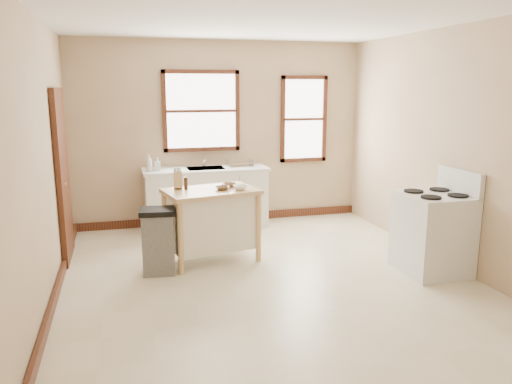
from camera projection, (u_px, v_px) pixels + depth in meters
floor at (266, 277)px, 5.64m from camera, size 5.00×5.00×0.00m
ceiling at (267, 17)px, 5.06m from camera, size 5.00×5.00×0.00m
wall_back at (221, 134)px, 7.71m from camera, size 4.50×0.04×2.80m
wall_left at (41, 162)px, 4.77m from camera, size 0.04×5.00×2.80m
wall_right at (448, 148)px, 5.93m from camera, size 0.04×5.00×2.80m
window_main at (201, 111)px, 7.54m from camera, size 1.17×0.06×1.22m
window_side at (304, 119)px, 8.00m from camera, size 0.77×0.06×1.37m
door_left at (63, 175)px, 6.08m from camera, size 0.06×0.90×2.10m
baseboard_back at (223, 218)px, 7.96m from camera, size 4.50×0.04×0.12m
baseboard_left at (56, 293)px, 5.06m from camera, size 0.04×5.00×0.12m
sink_counter at (206, 198)px, 7.54m from camera, size 1.86×0.62×0.92m
faucet at (204, 159)px, 7.60m from camera, size 0.03×0.03×0.22m
soap_bottle_a at (149, 163)px, 7.13m from camera, size 0.10×0.10×0.24m
soap_bottle_b at (157, 164)px, 7.20m from camera, size 0.09×0.09×0.19m
dish_rack at (240, 163)px, 7.57m from camera, size 0.48×0.43×0.10m
kitchen_island at (212, 225)px, 6.12m from camera, size 1.21×0.90×0.89m
knife_block at (178, 181)px, 6.04m from camera, size 0.11×0.11×0.20m
pepper_grinder at (186, 183)px, 6.01m from camera, size 0.04×0.04×0.15m
bowl_a at (222, 188)px, 6.00m from camera, size 0.18×0.18×0.04m
bowl_b at (229, 185)px, 6.19m from camera, size 0.24×0.24×0.04m
bowl_c at (240, 188)px, 6.00m from camera, size 0.20×0.20×0.05m
trash_bin at (158, 241)px, 5.69m from camera, size 0.43×0.37×0.76m
gas_stove at (433, 222)px, 5.70m from camera, size 0.74×0.75×1.19m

